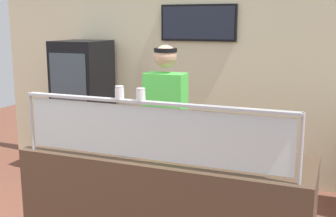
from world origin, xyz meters
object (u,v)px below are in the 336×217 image
pizza_server (142,145)px  drink_fridge (84,107)px  worker_figure (166,125)px  pepper_flake_shaker (141,95)px  pizza_tray (139,147)px  parmesan_shaker (120,93)px

pizza_server → drink_fridge: (-1.65, 1.69, -0.12)m
pizza_server → worker_figure: bearing=90.7°
pizza_server → pepper_flake_shaker: bearing=-70.2°
drink_fridge → pizza_server: bearing=-45.8°
pizza_server → pizza_tray: bearing=147.4°
pepper_flake_shaker → pizza_server: bearing=114.5°
pizza_tray → pepper_flake_shaker: bearing=-61.5°
pizza_tray → drink_fridge: drink_fridge is taller
pizza_tray → pepper_flake_shaker: pepper_flake_shaker is taller
drink_fridge → parmesan_shaker: bearing=-51.0°
pizza_server → drink_fridge: bearing=129.6°
pepper_flake_shaker → drink_fridge: drink_fridge is taller
pizza_server → parmesan_shaker: 0.56m
pizza_tray → pizza_server: (0.04, -0.02, 0.02)m
pizza_server → pepper_flake_shaker: size_ratio=3.11×
parmesan_shaker → drink_fridge: (-1.62, 2.00, -0.59)m
worker_figure → drink_fridge: (-1.59, 1.04, -0.14)m
pizza_tray → pizza_server: 0.05m
worker_figure → drink_fridge: worker_figure is taller
pepper_flake_shaker → drink_fridge: size_ratio=0.05×
pizza_server → parmesan_shaker: bearing=-100.2°
pizza_server → pepper_flake_shaker: 0.58m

